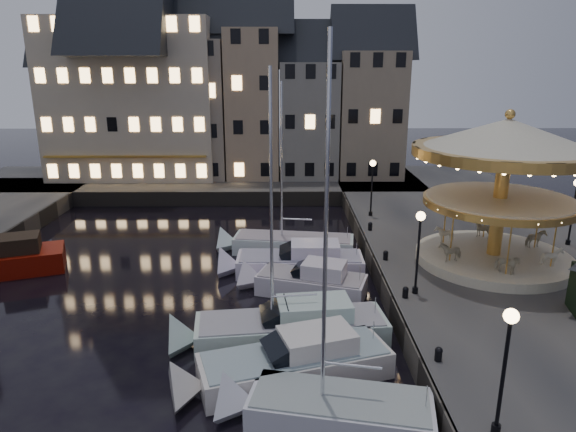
{
  "coord_description": "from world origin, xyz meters",
  "views": [
    {
      "loc": [
        0.75,
        -22.08,
        12.1
      ],
      "look_at": [
        1.0,
        8.0,
        3.2
      ],
      "focal_mm": 32.0,
      "sensor_mm": 36.0,
      "label": 1
    }
  ],
  "objects_px": {
    "bollard_b": "(405,292)",
    "motorboat_a": "(323,410)",
    "motorboat_d": "(304,283)",
    "streetlamp_c": "(372,180)",
    "streetlamp_d": "(574,203)",
    "motorboat_b": "(286,366)",
    "motorboat_c": "(283,328)",
    "bollard_a": "(439,353)",
    "bollard_d": "(370,226)",
    "motorboat_e": "(293,263)",
    "carousel": "(504,164)",
    "bollard_c": "(386,255)",
    "motorboat_f": "(285,244)",
    "streetlamp_b": "(419,241)",
    "streetlamp_a": "(506,354)"
  },
  "relations": [
    {
      "from": "bollard_a",
      "to": "motorboat_b",
      "type": "xyz_separation_m",
      "value": [
        -5.8,
        0.72,
        -0.96
      ]
    },
    {
      "from": "streetlamp_b",
      "to": "motorboat_d",
      "type": "distance_m",
      "value": 6.93
    },
    {
      "from": "motorboat_b",
      "to": "motorboat_e",
      "type": "height_order",
      "value": "same"
    },
    {
      "from": "streetlamp_c",
      "to": "bollard_a",
      "type": "xyz_separation_m",
      "value": [
        -0.6,
        -19.5,
        -2.41
      ]
    },
    {
      "from": "streetlamp_d",
      "to": "motorboat_a",
      "type": "distance_m",
      "value": 22.4
    },
    {
      "from": "bollard_a",
      "to": "bollard_d",
      "type": "relative_size",
      "value": 1.0
    },
    {
      "from": "streetlamp_b",
      "to": "motorboat_f",
      "type": "distance_m",
      "value": 11.81
    },
    {
      "from": "streetlamp_b",
      "to": "bollard_c",
      "type": "distance_m",
      "value": 5.14
    },
    {
      "from": "streetlamp_d",
      "to": "motorboat_c",
      "type": "xyz_separation_m",
      "value": [
        -17.81,
        -9.32,
        -3.34
      ]
    },
    {
      "from": "motorboat_d",
      "to": "motorboat_f",
      "type": "xyz_separation_m",
      "value": [
        -1.02,
        6.51,
        -0.11
      ]
    },
    {
      "from": "bollard_c",
      "to": "motorboat_b",
      "type": "bearing_deg",
      "value": -120.66
    },
    {
      "from": "bollard_c",
      "to": "motorboat_d",
      "type": "distance_m",
      "value": 5.15
    },
    {
      "from": "bollard_c",
      "to": "motorboat_f",
      "type": "distance_m",
      "value": 7.6
    },
    {
      "from": "motorboat_c",
      "to": "motorboat_f",
      "type": "xyz_separation_m",
      "value": [
        0.13,
        11.62,
        -0.15
      ]
    },
    {
      "from": "streetlamp_c",
      "to": "streetlamp_d",
      "type": "height_order",
      "value": "same"
    },
    {
      "from": "motorboat_d",
      "to": "motorboat_b",
      "type": "bearing_deg",
      "value": -97.3
    },
    {
      "from": "streetlamp_b",
      "to": "motorboat_f",
      "type": "bearing_deg",
      "value": 124.49
    },
    {
      "from": "streetlamp_b",
      "to": "motorboat_d",
      "type": "bearing_deg",
      "value": 152.49
    },
    {
      "from": "bollard_a",
      "to": "motorboat_c",
      "type": "xyz_separation_m",
      "value": [
        -5.91,
        3.68,
        -0.92
      ]
    },
    {
      "from": "motorboat_c",
      "to": "motorboat_d",
      "type": "height_order",
      "value": "motorboat_c"
    },
    {
      "from": "streetlamp_a",
      "to": "carousel",
      "type": "height_order",
      "value": "carousel"
    },
    {
      "from": "streetlamp_d",
      "to": "bollard_b",
      "type": "relative_size",
      "value": 7.32
    },
    {
      "from": "motorboat_a",
      "to": "bollard_a",
      "type": "bearing_deg",
      "value": 22.67
    },
    {
      "from": "bollard_a",
      "to": "motorboat_f",
      "type": "distance_m",
      "value": 16.39
    },
    {
      "from": "bollard_b",
      "to": "motorboat_d",
      "type": "relative_size",
      "value": 0.08
    },
    {
      "from": "bollard_b",
      "to": "motorboat_a",
      "type": "distance_m",
      "value": 8.69
    },
    {
      "from": "streetlamp_d",
      "to": "streetlamp_c",
      "type": "bearing_deg",
      "value": 150.09
    },
    {
      "from": "bollard_a",
      "to": "carousel",
      "type": "distance_m",
      "value": 12.86
    },
    {
      "from": "streetlamp_a",
      "to": "motorboat_a",
      "type": "distance_m",
      "value": 6.52
    },
    {
      "from": "bollard_a",
      "to": "bollard_d",
      "type": "distance_m",
      "value": 16.0
    },
    {
      "from": "motorboat_c",
      "to": "bollard_a",
      "type": "bearing_deg",
      "value": -31.87
    },
    {
      "from": "bollard_a",
      "to": "motorboat_c",
      "type": "height_order",
      "value": "motorboat_c"
    },
    {
      "from": "streetlamp_a",
      "to": "bollard_a",
      "type": "bearing_deg",
      "value": 98.53
    },
    {
      "from": "bollard_c",
      "to": "streetlamp_d",
      "type": "bearing_deg",
      "value": 11.86
    },
    {
      "from": "streetlamp_a",
      "to": "streetlamp_c",
      "type": "bearing_deg",
      "value": 90.0
    },
    {
      "from": "motorboat_d",
      "to": "motorboat_e",
      "type": "height_order",
      "value": "same"
    },
    {
      "from": "motorboat_a",
      "to": "motorboat_c",
      "type": "bearing_deg",
      "value": 104.46
    },
    {
      "from": "bollard_d",
      "to": "bollard_a",
      "type": "bearing_deg",
      "value": -90.0
    },
    {
      "from": "motorboat_a",
      "to": "streetlamp_b",
      "type": "bearing_deg",
      "value": 57.15
    },
    {
      "from": "bollard_b",
      "to": "motorboat_d",
      "type": "distance_m",
      "value": 5.87
    },
    {
      "from": "streetlamp_d",
      "to": "motorboat_c",
      "type": "relative_size",
      "value": 0.32
    },
    {
      "from": "motorboat_e",
      "to": "carousel",
      "type": "xyz_separation_m",
      "value": [
        11.32,
        -1.61,
        6.3
      ]
    },
    {
      "from": "bollard_c",
      "to": "bollard_d",
      "type": "relative_size",
      "value": 1.0
    },
    {
      "from": "bollard_b",
      "to": "motorboat_c",
      "type": "relative_size",
      "value": 0.04
    },
    {
      "from": "motorboat_d",
      "to": "motorboat_a",
      "type": "bearing_deg",
      "value": -88.5
    },
    {
      "from": "motorboat_d",
      "to": "carousel",
      "type": "distance_m",
      "value": 12.55
    },
    {
      "from": "bollard_b",
      "to": "motorboat_f",
      "type": "xyz_separation_m",
      "value": [
        -5.79,
        9.8,
        -1.07
      ]
    },
    {
      "from": "bollard_a",
      "to": "motorboat_c",
      "type": "relative_size",
      "value": 0.04
    },
    {
      "from": "streetlamp_b",
      "to": "bollard_b",
      "type": "xyz_separation_m",
      "value": [
        -0.6,
        -0.5,
        -2.41
      ]
    },
    {
      "from": "streetlamp_a",
      "to": "bollard_d",
      "type": "xyz_separation_m",
      "value": [
        -0.6,
        20.0,
        -2.41
      ]
    }
  ]
}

